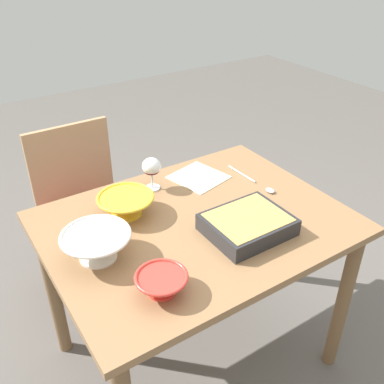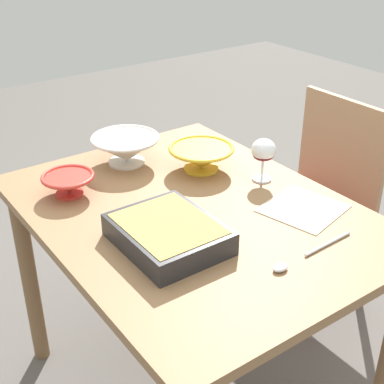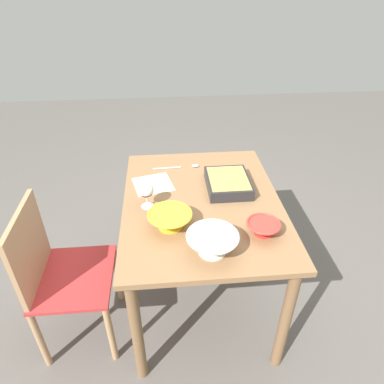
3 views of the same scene
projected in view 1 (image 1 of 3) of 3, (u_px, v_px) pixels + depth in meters
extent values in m
plane|color=#5B5651|center=(195.00, 353.00, 2.06)|extent=(8.00, 8.00, 0.00)
cube|color=olive|center=(196.00, 224.00, 1.66)|extent=(1.12, 0.86, 0.03)
cylinder|color=brown|center=(235.00, 218.00, 2.36)|extent=(0.06, 0.06, 0.74)
cylinder|color=brown|center=(53.00, 291.00, 1.90)|extent=(0.06, 0.06, 0.74)
cylinder|color=brown|center=(343.00, 303.00, 1.84)|extent=(0.06, 0.06, 0.74)
cube|color=#B22D2D|center=(90.00, 217.00, 2.25)|extent=(0.46, 0.40, 0.02)
cube|color=tan|center=(71.00, 164.00, 2.26)|extent=(0.43, 0.02, 0.43)
cylinder|color=tan|center=(69.00, 286.00, 2.14)|extent=(0.04, 0.04, 0.44)
cylinder|color=tan|center=(145.00, 256.00, 2.33)|extent=(0.04, 0.04, 0.44)
cylinder|color=tan|center=(47.00, 247.00, 2.40)|extent=(0.04, 0.04, 0.44)
cylinder|color=tan|center=(116.00, 222.00, 2.59)|extent=(0.04, 0.04, 0.44)
cylinder|color=white|center=(153.00, 188.00, 1.85)|extent=(0.06, 0.06, 0.01)
cylinder|color=white|center=(152.00, 181.00, 1.83)|extent=(0.01, 0.01, 0.07)
ellipsoid|color=white|center=(151.00, 166.00, 1.80)|extent=(0.08, 0.08, 0.07)
ellipsoid|color=#4C0A19|center=(152.00, 170.00, 1.81)|extent=(0.07, 0.07, 0.04)
cube|color=#262628|center=(247.00, 225.00, 1.58)|extent=(0.29, 0.24, 0.06)
cube|color=tan|center=(248.00, 219.00, 1.56)|extent=(0.27, 0.22, 0.02)
cylinder|color=red|center=(162.00, 291.00, 1.33)|extent=(0.09, 0.09, 0.01)
cone|color=red|center=(162.00, 284.00, 1.31)|extent=(0.16, 0.16, 0.05)
torus|color=red|center=(161.00, 277.00, 1.30)|extent=(0.16, 0.16, 0.01)
cylinder|color=yellow|center=(127.00, 213.00, 1.69)|extent=(0.12, 0.12, 0.01)
cone|color=yellow|center=(126.00, 205.00, 1.67)|extent=(0.21, 0.21, 0.07)
torus|color=yellow|center=(125.00, 197.00, 1.65)|extent=(0.22, 0.22, 0.01)
cylinder|color=white|center=(99.00, 257.00, 1.47)|extent=(0.13, 0.13, 0.01)
cone|color=white|center=(97.00, 246.00, 1.44)|extent=(0.23, 0.23, 0.09)
torus|color=white|center=(96.00, 236.00, 1.42)|extent=(0.24, 0.24, 0.01)
cylinder|color=silver|center=(242.00, 174.00, 1.95)|extent=(0.02, 0.18, 0.01)
ellipsoid|color=silver|center=(270.00, 190.00, 1.83)|extent=(0.03, 0.05, 0.01)
cube|color=beige|center=(198.00, 177.00, 1.93)|extent=(0.25, 0.26, 0.00)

